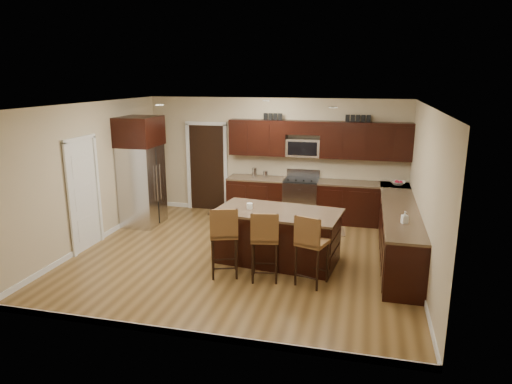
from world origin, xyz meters
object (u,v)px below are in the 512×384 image
(range, at_px, (301,199))
(stool_mid, at_px, (265,238))
(island, at_px, (277,238))
(refrigerator, at_px, (141,170))
(stool_left, at_px, (224,234))
(stool_right, at_px, (310,242))

(range, xyz_separation_m, stool_mid, (-0.08, -3.36, 0.25))
(island, xyz_separation_m, refrigerator, (-3.25, 1.35, 0.78))
(stool_mid, bearing_deg, stool_left, 168.91)
(stool_left, xyz_separation_m, stool_right, (1.38, 0.00, -0.02))
(stool_mid, relative_size, refrigerator, 0.49)
(island, xyz_separation_m, stool_mid, (-0.04, -0.85, 0.29))
(stool_right, bearing_deg, island, 147.47)
(stool_left, relative_size, stool_mid, 1.02)
(stool_mid, distance_m, stool_right, 0.71)
(stool_left, xyz_separation_m, refrigerator, (-2.55, 2.19, 0.48))
(island, bearing_deg, range, 96.08)
(stool_left, distance_m, stool_right, 1.38)
(stool_left, xyz_separation_m, stool_mid, (0.66, -0.00, -0.01))
(range, distance_m, refrigerator, 3.58)
(range, distance_m, stool_mid, 3.37)
(island, relative_size, stool_mid, 1.96)
(stool_mid, xyz_separation_m, stool_right, (0.71, 0.00, -0.01))
(island, bearing_deg, stool_mid, -85.38)
(stool_right, distance_m, refrigerator, 4.53)
(stool_left, bearing_deg, refrigerator, 120.90)
(stool_right, bearing_deg, stool_mid, -160.94)
(island, bearing_deg, refrigerator, 164.63)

